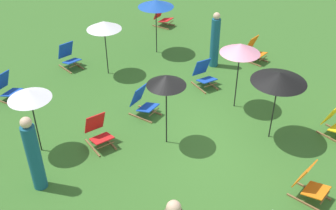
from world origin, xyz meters
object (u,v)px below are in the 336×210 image
object	(u,v)px
deckchair_3	(143,103)
deckchair_6	(336,122)
umbrella_4	(279,77)
umbrella_1	(104,25)
deckchair_4	(98,132)
deckchair_10	(163,17)
deckchair_5	(69,57)
deckchair_2	(310,183)
umbrella_2	(240,49)
deckchair_11	(254,50)
person_0	(215,41)
deckchair_12	(204,75)
deckchair_1	(7,88)
umbrella_3	(29,95)
umbrella_5	(156,4)
person_2	(34,155)
umbrella_0	(166,80)

from	to	relation	value
deckchair_3	deckchair_6	distance (m)	4.86
umbrella_4	umbrella_1	bearing A→B (deg)	96.34
deckchair_4	deckchair_10	xyz separation A→B (m)	(6.34, 3.85, 0.00)
deckchair_5	deckchair_6	xyz separation A→B (m)	(2.32, -7.74, 0.00)
deckchair_2	deckchair_6	xyz separation A→B (m)	(2.38, 0.48, 0.00)
umbrella_2	deckchair_3	bearing A→B (deg)	141.30
deckchair_6	deckchair_11	bearing A→B (deg)	67.14
umbrella_1	person_0	xyz separation A→B (m)	(2.64, -2.12, -0.74)
deckchair_4	deckchair_12	bearing A→B (deg)	10.31
deckchair_1	person_0	world-z (taller)	person_0
deckchair_10	deckchair_6	bearing A→B (deg)	-114.66
deckchair_1	deckchair_11	distance (m)	7.68
deckchair_4	deckchair_12	world-z (taller)	same
umbrella_3	deckchair_2	bearing A→B (deg)	-61.58
deckchair_3	deckchair_5	bearing A→B (deg)	76.69
deckchair_6	deckchair_5	bearing A→B (deg)	113.22
deckchair_11	deckchair_5	bearing A→B (deg)	135.97
umbrella_2	deckchair_5	bearing A→B (deg)	108.13
deckchair_12	umbrella_2	distance (m)	1.92
deckchair_11	person_0	bearing A→B (deg)	145.88
deckchair_2	umbrella_2	bearing A→B (deg)	57.89
deckchair_11	deckchair_12	size ratio (longest dim) A/B	0.96
deckchair_11	umbrella_5	size ratio (longest dim) A/B	0.45
deckchair_1	umbrella_4	bearing A→B (deg)	-76.12
deckchair_12	person_2	distance (m)	5.62
deckchair_3	deckchair_6	size ratio (longest dim) A/B	1.00
deckchair_10	umbrella_0	distance (m)	7.33
umbrella_3	umbrella_5	xyz separation A→B (m)	(5.60, 1.59, 0.16)
deckchair_6	umbrella_4	distance (m)	2.09
umbrella_1	umbrella_3	world-z (taller)	umbrella_1
deckchair_11	person_2	world-z (taller)	person_2
deckchair_11	umbrella_5	distance (m)	3.55
umbrella_1	person_2	xyz separation A→B (m)	(-4.17, -2.69, -0.74)
umbrella_0	umbrella_3	world-z (taller)	umbrella_0
deckchair_5	person_2	distance (m)	5.35
deckchair_11	deckchair_12	distance (m)	2.38
umbrella_5	person_0	xyz separation A→B (m)	(0.54, -2.03, -0.86)
deckchair_6	person_0	distance (m)	4.51
deckchair_10	deckchair_12	distance (m)	4.71
person_0	deckchair_5	bearing A→B (deg)	62.48
deckchair_11	deckchair_6	bearing A→B (deg)	-120.19
deckchair_10	umbrella_1	size ratio (longest dim) A/B	0.48
umbrella_1	umbrella_5	size ratio (longest dim) A/B	0.94
umbrella_1	umbrella_2	size ratio (longest dim) A/B	0.92
deckchair_5	deckchair_6	size ratio (longest dim) A/B	1.00
umbrella_4	person_0	world-z (taller)	umbrella_4
deckchair_3	umbrella_3	size ratio (longest dim) A/B	0.50
person_0	deckchair_4	bearing A→B (deg)	113.21
deckchair_1	umbrella_3	xyz separation A→B (m)	(-0.64, -2.59, 1.19)
deckchair_2	umbrella_5	bearing A→B (deg)	66.63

